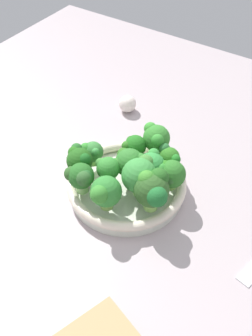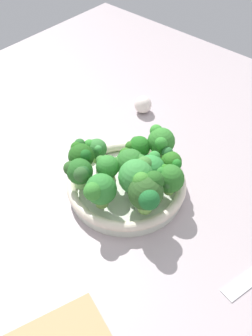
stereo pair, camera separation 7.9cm
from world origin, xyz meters
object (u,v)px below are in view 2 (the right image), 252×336
object	(u,v)px
broccoli_floret_3	(106,168)
broccoli_floret_11	(171,162)
broccoli_floret_0	(151,169)
broccoli_floret_7	(79,172)
broccoli_floret_6	(147,192)
garlic_bulb	(143,105)
broccoli_floret_2	(129,162)
broccoli_floret_5	(138,148)
broccoli_floret_8	(99,190)
broccoli_floret_12	(137,177)
broccoli_floret_10	(161,142)
bowl	(126,185)
broccoli_floret_9	(169,179)
broccoli_floret_1	(81,156)
broccoli_floret_4	(95,149)

from	to	relation	value
broccoli_floret_3	broccoli_floret_11	xyz separation A→B (cm)	(-9.78, 7.72, -0.38)
broccoli_floret_0	broccoli_floret_7	bearing A→B (deg)	-46.09
broccoli_floret_6	garlic_bulb	bearing A→B (deg)	-139.20
broccoli_floret_2	broccoli_floret_5	distance (cm)	4.80
broccoli_floret_7	broccoli_floret_11	xyz separation A→B (cm)	(-13.96, 10.57, -0.63)
broccoli_floret_5	broccoli_floret_8	size ratio (longest dim) A/B	0.84
broccoli_floret_12	garlic_bulb	size ratio (longest dim) A/B	1.94
broccoli_floret_7	broccoli_floret_10	size ratio (longest dim) A/B	0.88
broccoli_floret_5	bowl	bearing A→B (deg)	17.04
broccoli_floret_9	broccoli_floret_12	xyz separation A→B (cm)	(4.59, -3.82, 1.46)
broccoli_floret_5	broccoli_floret_11	bearing A→B (deg)	98.99
garlic_bulb	broccoli_floret_9	bearing A→B (deg)	48.90
broccoli_floret_1	broccoli_floret_4	world-z (taller)	broccoli_floret_1
broccoli_floret_5	broccoli_floret_7	bearing A→B (deg)	-14.80
broccoli_floret_0	broccoli_floret_6	size ratio (longest dim) A/B	0.84
broccoli_floret_11	broccoli_floret_6	bearing A→B (deg)	13.27
broccoli_floret_1	broccoli_floret_5	world-z (taller)	broccoli_floret_1
broccoli_floret_6	broccoli_floret_8	xyz separation A→B (cm)	(4.65, -6.97, -0.82)
broccoli_floret_1	broccoli_floret_2	bearing A→B (deg)	123.86
broccoli_floret_1	broccoli_floret_8	distance (cm)	9.67
broccoli_floret_2	broccoli_floret_11	bearing A→B (deg)	134.68
broccoli_floret_4	broccoli_floret_1	bearing A→B (deg)	1.78
broccoli_floret_1	broccoli_floret_12	size ratio (longest dim) A/B	0.81
broccoli_floret_8	broccoli_floret_11	bearing A→B (deg)	162.86
broccoli_floret_3	broccoli_floret_5	size ratio (longest dim) A/B	1.07
broccoli_floret_0	broccoli_floret_12	bearing A→B (deg)	-2.18
bowl	broccoli_floret_7	world-z (taller)	broccoli_floret_7
bowl	garlic_bulb	bearing A→B (deg)	-147.32
broccoli_floret_3	broccoli_floret_10	bearing A→B (deg)	164.11
broccoli_floret_5	broccoli_floret_12	world-z (taller)	broccoli_floret_12
bowl	broccoli_floret_5	xyz separation A→B (cm)	(-5.67, -1.74, 4.95)
broccoli_floret_10	broccoli_floret_12	world-z (taller)	broccoli_floret_12
broccoli_floret_3	broccoli_floret_12	distance (cm)	6.79
broccoli_floret_7	broccoli_floret_5	bearing A→B (deg)	165.20
bowl	broccoli_floret_10	distance (cm)	10.91
broccoli_floret_0	broccoli_floret_3	bearing A→B (deg)	-53.21
broccoli_floret_9	broccoli_floret_10	bearing A→B (deg)	-131.92
broccoli_floret_4	broccoli_floret_2	bearing A→B (deg)	98.28
bowl	broccoli_floret_8	distance (cm)	9.87
broccoli_floret_9	broccoli_floret_12	bearing A→B (deg)	-39.81
broccoli_floret_3	broccoli_floret_8	bearing A→B (deg)	31.96
broccoli_floret_6	garlic_bulb	size ratio (longest dim) A/B	1.92
broccoli_floret_11	broccoli_floret_2	bearing A→B (deg)	-45.32
broccoli_floret_6	broccoli_floret_7	size ratio (longest dim) A/B	1.28
broccoli_floret_1	broccoli_floret_6	world-z (taller)	broccoli_floret_6
broccoli_floret_3	broccoli_floret_9	size ratio (longest dim) A/B	0.99
broccoli_floret_11	broccoli_floret_8	bearing A→B (deg)	-17.14
broccoli_floret_10	broccoli_floret_4	bearing A→B (deg)	-45.46
broccoli_floret_1	broccoli_floret_7	world-z (taller)	broccoli_floret_1
broccoli_floret_4	broccoli_floret_0	bearing A→B (deg)	99.41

